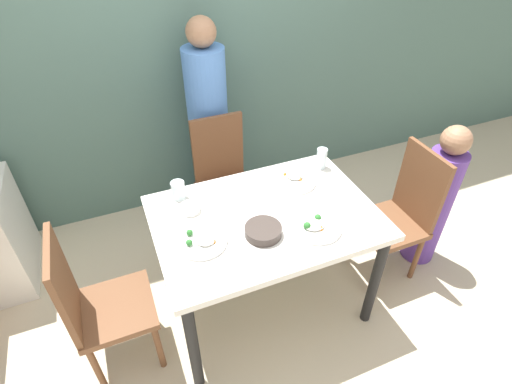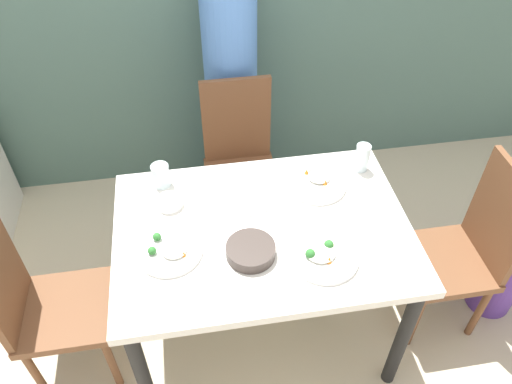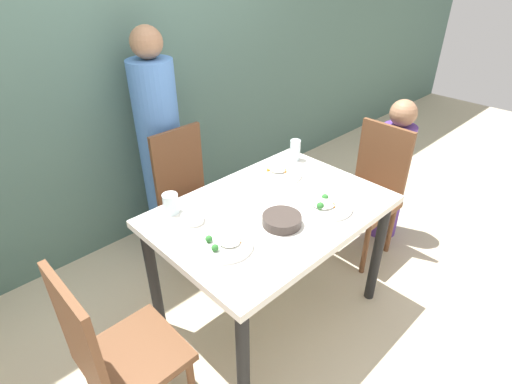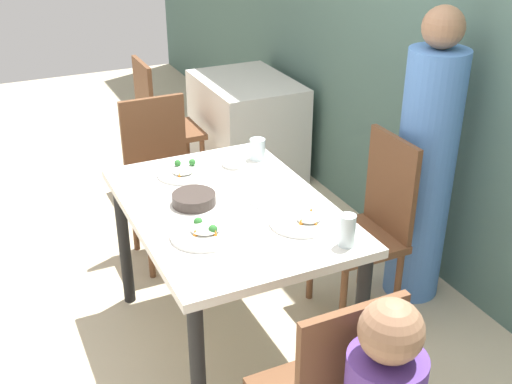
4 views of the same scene
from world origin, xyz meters
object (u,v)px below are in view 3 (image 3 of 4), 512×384
(person_adult, at_px, (161,151))
(bowl_curry, at_px, (282,220))
(plate_rice_adult, at_px, (225,244))
(glass_water_tall, at_px, (171,204))
(chair_adult_spot, at_px, (190,196))
(person_child, at_px, (391,175))
(chair_child_spot, at_px, (370,190))

(person_adult, height_order, bowl_curry, person_adult)
(plate_rice_adult, relative_size, glass_water_tall, 2.42)
(chair_adult_spot, xyz_separation_m, bowl_curry, (-0.08, -0.91, 0.30))
(person_child, bearing_deg, glass_water_tall, 167.28)
(chair_child_spot, xyz_separation_m, glass_water_tall, (-1.36, 0.37, 0.33))
(person_adult, distance_m, person_child, 1.68)
(bowl_curry, distance_m, plate_rice_adult, 0.32)
(person_adult, relative_size, plate_rice_adult, 5.98)
(plate_rice_adult, bearing_deg, person_child, 1.24)
(chair_child_spot, height_order, bowl_curry, chair_child_spot)
(bowl_curry, height_order, glass_water_tall, glass_water_tall)
(person_adult, relative_size, glass_water_tall, 14.47)
(plate_rice_adult, bearing_deg, chair_adult_spot, 65.21)
(chair_child_spot, distance_m, glass_water_tall, 1.45)
(bowl_curry, xyz_separation_m, plate_rice_adult, (-0.31, 0.06, -0.01))
(bowl_curry, bearing_deg, person_child, 4.26)
(chair_adult_spot, bearing_deg, plate_rice_adult, -114.79)
(chair_adult_spot, relative_size, chair_child_spot, 1.00)
(person_adult, bearing_deg, glass_water_tall, -118.56)
(chair_child_spot, bearing_deg, glass_water_tall, -105.22)
(person_adult, xyz_separation_m, plate_rice_adult, (-0.39, -1.16, 0.06))
(chair_child_spot, height_order, glass_water_tall, chair_child_spot)
(chair_adult_spot, bearing_deg, glass_water_tall, -132.90)
(chair_adult_spot, relative_size, plate_rice_adult, 3.65)
(chair_child_spot, relative_size, bowl_curry, 4.88)
(person_child, bearing_deg, bowl_curry, -175.74)
(chair_child_spot, distance_m, person_adult, 1.49)
(chair_adult_spot, bearing_deg, chair_child_spot, -40.44)
(chair_child_spot, xyz_separation_m, plate_rice_adult, (-1.34, -0.04, 0.29))
(plate_rice_adult, bearing_deg, person_adult, 71.34)
(chair_child_spot, relative_size, person_child, 0.88)
(plate_rice_adult, bearing_deg, chair_child_spot, 1.50)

